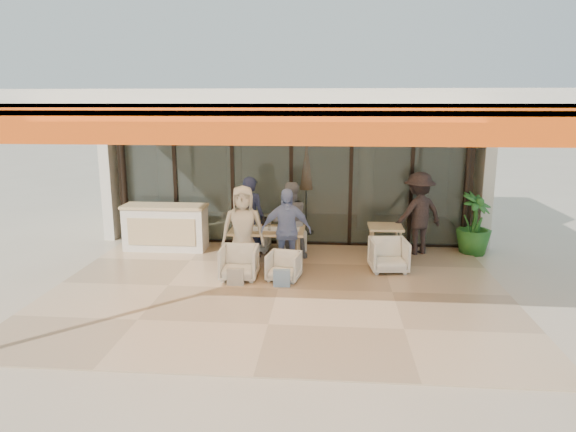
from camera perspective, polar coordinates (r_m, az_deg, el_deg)
name	(u,v)px	position (r m, az deg, el deg)	size (l,w,h in m)	color
ground	(278,290)	(9.20, -1.09, -8.22)	(70.00, 70.00, 0.00)	#C6B293
terrace_floor	(278,290)	(9.20, -1.09, -8.19)	(8.00, 6.00, 0.01)	tan
terrace_structure	(276,103)	(8.34, -1.38, 12.47)	(8.00, 6.00, 3.40)	silver
glass_storefront	(291,177)	(11.71, 0.36, 4.38)	(8.08, 0.10, 3.20)	#9EADA3
interior_block	(298,141)	(13.94, 1.13, 8.29)	(9.05, 3.62, 3.52)	silver
host_counter	(166,227)	(11.77, -13.45, -1.23)	(1.85, 0.65, 1.04)	silver
dining_table	(267,232)	(10.43, -2.35, -1.76)	(1.50, 0.90, 0.93)	beige
chair_far_left	(254,235)	(11.47, -3.80, -2.15)	(0.69, 0.65, 0.71)	white
chair_far_right	(291,239)	(11.40, 0.39, -2.54)	(0.57, 0.54, 0.59)	white
chair_near_left	(239,261)	(9.67, -5.46, -5.03)	(0.68, 0.64, 0.70)	white
chair_near_right	(284,265)	(9.58, -0.48, -5.47)	(0.58, 0.54, 0.60)	white
diner_navy	(250,217)	(10.87, -4.23, -0.15)	(0.64, 0.42, 1.76)	#171934
diner_grey	(290,221)	(10.78, 0.19, -0.52)	(0.80, 0.62, 1.65)	slate
diner_cream	(243,229)	(10.01, -5.02, -1.44)	(0.83, 0.54, 1.70)	beige
diner_periwinkle	(286,231)	(9.91, -0.22, -1.65)	(0.97, 0.41, 1.66)	#738DBF
tote_bag_cream	(235,277)	(9.36, -5.86, -6.81)	(0.30, 0.10, 0.34)	silver
tote_bag_blue	(282,279)	(9.24, -0.70, -6.99)	(0.30, 0.10, 0.34)	#99BFD8
side_table	(385,231)	(10.89, 10.76, -1.62)	(0.70, 0.70, 0.74)	beige
side_chair	(389,254)	(10.25, 11.12, -4.13)	(0.70, 0.66, 0.72)	white
standing_woman	(418,214)	(11.42, 14.27, 0.24)	(1.17, 0.67, 1.81)	black
potted_palm	(474,224)	(11.86, 20.01, -0.82)	(0.76, 0.76, 1.35)	#1E5919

